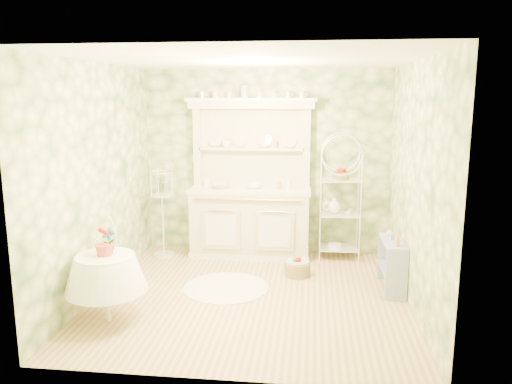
# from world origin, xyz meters

# --- Properties ---
(floor) EXTENTS (3.60, 3.60, 0.00)m
(floor) POSITION_xyz_m (0.00, 0.00, 0.00)
(floor) COLOR tan
(floor) RESTS_ON ground
(ceiling) EXTENTS (3.60, 3.60, 0.00)m
(ceiling) POSITION_xyz_m (0.00, 0.00, 2.70)
(ceiling) COLOR white
(ceiling) RESTS_ON floor
(wall_left) EXTENTS (3.60, 3.60, 0.00)m
(wall_left) POSITION_xyz_m (-1.80, 0.00, 1.35)
(wall_left) COLOR beige
(wall_left) RESTS_ON floor
(wall_right) EXTENTS (3.60, 3.60, 0.00)m
(wall_right) POSITION_xyz_m (1.80, 0.00, 1.35)
(wall_right) COLOR beige
(wall_right) RESTS_ON floor
(wall_back) EXTENTS (3.60, 3.60, 0.00)m
(wall_back) POSITION_xyz_m (0.00, 1.80, 1.35)
(wall_back) COLOR beige
(wall_back) RESTS_ON floor
(wall_front) EXTENTS (3.60, 3.60, 0.00)m
(wall_front) POSITION_xyz_m (0.00, -1.80, 1.35)
(wall_front) COLOR beige
(wall_front) RESTS_ON floor
(kitchen_dresser) EXTENTS (1.87, 0.61, 2.29)m
(kitchen_dresser) POSITION_xyz_m (-0.20, 1.52, 1.15)
(kitchen_dresser) COLOR beige
(kitchen_dresser) RESTS_ON floor
(bakers_rack) EXTENTS (0.61, 0.44, 1.92)m
(bakers_rack) POSITION_xyz_m (1.09, 1.55, 0.96)
(bakers_rack) COLOR white
(bakers_rack) RESTS_ON floor
(side_shelf) EXTENTS (0.29, 0.70, 0.59)m
(side_shelf) POSITION_xyz_m (1.67, 0.39, 0.30)
(side_shelf) COLOR #91A0C5
(side_shelf) RESTS_ON floor
(round_table) EXTENTS (0.68, 0.68, 0.71)m
(round_table) POSITION_xyz_m (-1.40, -0.84, 0.35)
(round_table) COLOR white
(round_table) RESTS_ON floor
(cafe_chair) EXTENTS (0.52, 0.52, 0.96)m
(cafe_chair) POSITION_xyz_m (-1.68, -0.44, 0.48)
(cafe_chair) COLOR white
(cafe_chair) RESTS_ON floor
(birdcage_stand) EXTENTS (0.33, 0.33, 1.37)m
(birdcage_stand) POSITION_xyz_m (-1.46, 1.34, 0.69)
(birdcage_stand) COLOR white
(birdcage_stand) RESTS_ON floor
(floor_basket) EXTENTS (0.43, 0.43, 0.24)m
(floor_basket) POSITION_xyz_m (0.52, 0.73, 0.12)
(floor_basket) COLOR olive
(floor_basket) RESTS_ON floor
(lace_rug) EXTENTS (1.26, 1.26, 0.01)m
(lace_rug) POSITION_xyz_m (-0.34, 0.21, 0.00)
(lace_rug) COLOR white
(lace_rug) RESTS_ON floor
(bowl_floral) EXTENTS (0.36, 0.36, 0.07)m
(bowl_floral) POSITION_xyz_m (-0.63, 1.46, 1.02)
(bowl_floral) COLOR white
(bowl_floral) RESTS_ON kitchen_dresser
(bowl_white) EXTENTS (0.25, 0.25, 0.07)m
(bowl_white) POSITION_xyz_m (-0.14, 1.50, 1.02)
(bowl_white) COLOR white
(bowl_white) RESTS_ON kitchen_dresser
(cup_left) EXTENTS (0.16, 0.16, 0.10)m
(cup_left) POSITION_xyz_m (-0.57, 1.68, 1.61)
(cup_left) COLOR white
(cup_left) RESTS_ON kitchen_dresser
(cup_right) EXTENTS (0.12, 0.12, 0.11)m
(cup_right) POSITION_xyz_m (0.13, 1.68, 1.61)
(cup_right) COLOR white
(cup_right) RESTS_ON kitchen_dresser
(potted_geranium) EXTENTS (0.15, 0.11, 0.28)m
(potted_geranium) POSITION_xyz_m (-1.37, -0.80, 0.85)
(potted_geranium) COLOR #3F7238
(potted_geranium) RESTS_ON round_table
(bottle_amber) EXTENTS (0.07, 0.07, 0.15)m
(bottle_amber) POSITION_xyz_m (1.68, 0.17, 0.68)
(bottle_amber) COLOR #CB8242
(bottle_amber) RESTS_ON side_shelf
(bottle_blue) EXTENTS (0.06, 0.06, 0.09)m
(bottle_blue) POSITION_xyz_m (1.65, 0.43, 0.65)
(bottle_blue) COLOR #84A5BA
(bottle_blue) RESTS_ON side_shelf
(bottle_glass) EXTENTS (0.08, 0.08, 0.09)m
(bottle_glass) POSITION_xyz_m (1.66, 0.61, 0.65)
(bottle_glass) COLOR silver
(bottle_glass) RESTS_ON side_shelf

